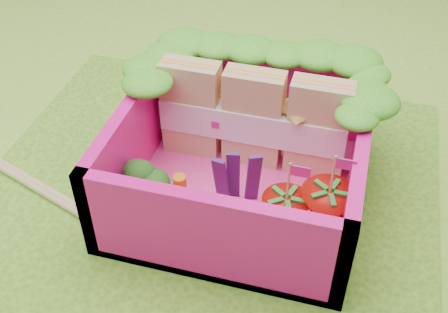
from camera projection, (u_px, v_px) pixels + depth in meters
ground at (202, 203)px, 3.21m from camera, size 14.00×14.00×0.00m
placemat at (202, 201)px, 3.20m from camera, size 2.60×2.60×0.03m
bento_floor at (241, 189)px, 3.22m from camera, size 1.30×1.30×0.05m
bento_box at (242, 156)px, 3.05m from camera, size 1.30×1.30×0.55m
lettuce_ruffle at (262, 62)px, 3.16m from camera, size 1.43×0.77×0.11m
sandwich_stack at (254, 119)px, 3.20m from camera, size 1.08×0.18×0.60m
broccoli at (143, 183)px, 2.97m from camera, size 0.35×0.35×0.24m
carrot_sticks at (175, 201)px, 2.94m from camera, size 0.10×0.17×0.26m
purple_wedges at (236, 179)px, 2.97m from camera, size 0.23×0.12×0.38m
strawberry_left at (285, 216)px, 2.85m from camera, size 0.25×0.25×0.49m
strawberry_right at (326, 212)px, 2.84m from camera, size 0.29×0.29×0.53m
snap_peas at (291, 239)px, 2.87m from camera, size 0.59×0.30×0.05m
chopsticks at (30, 182)px, 3.27m from camera, size 1.95×0.72×0.04m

